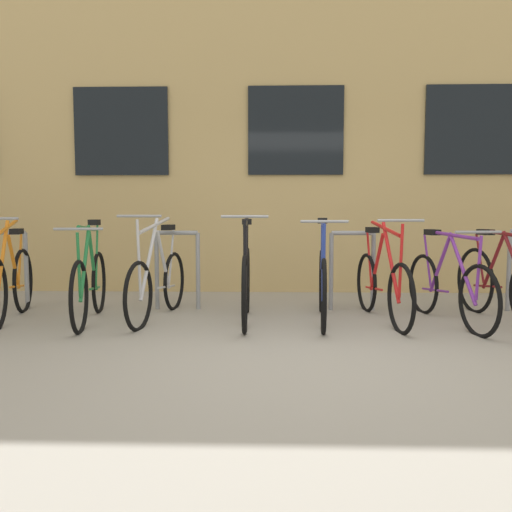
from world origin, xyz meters
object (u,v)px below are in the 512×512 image
(bicycle_silver, at_px, (158,282))
(bicycle_red, at_px, (382,284))
(bicycle_blue, at_px, (322,282))
(bicycle_green, at_px, (90,284))
(bicycle_maroon, at_px, (501,283))
(bicycle_black, at_px, (246,281))
(bicycle_purple, at_px, (448,286))
(bicycle_orange, at_px, (10,283))

(bicycle_silver, relative_size, bicycle_red, 1.00)
(bicycle_silver, relative_size, bicycle_blue, 0.98)
(bicycle_green, height_order, bicycle_blue, bicycle_blue)
(bicycle_green, bearing_deg, bicycle_red, 2.20)
(bicycle_silver, height_order, bicycle_green, bicycle_silver)
(bicycle_blue, xyz_separation_m, bicycle_maroon, (1.83, 0.02, -0.00))
(bicycle_red, height_order, bicycle_blue, bicycle_blue)
(bicycle_maroon, bearing_deg, bicycle_blue, -179.30)
(bicycle_black, height_order, bicycle_red, bicycle_black)
(bicycle_green, height_order, bicycle_purple, bicycle_green)
(bicycle_orange, xyz_separation_m, bicycle_green, (0.83, -0.00, -0.01))
(bicycle_red, bearing_deg, bicycle_orange, -178.34)
(bicycle_black, xyz_separation_m, bicycle_red, (1.40, 0.03, -0.03))
(bicycle_black, relative_size, bicycle_maroon, 1.01)
(bicycle_orange, distance_m, bicycle_green, 0.83)
(bicycle_silver, height_order, bicycle_blue, bicycle_silver)
(bicycle_black, bearing_deg, bicycle_purple, -1.70)
(bicycle_green, height_order, bicycle_red, bicycle_red)
(bicycle_orange, height_order, bicycle_maroon, bicycle_orange)
(bicycle_silver, xyz_separation_m, bicycle_green, (-0.66, -0.17, 0.00))
(bicycle_orange, relative_size, bicycle_maroon, 0.96)
(bicycle_purple, height_order, bicycle_blue, bicycle_blue)
(bicycle_blue, height_order, bicycle_maroon, bicycle_blue)
(bicycle_orange, xyz_separation_m, bicycle_purple, (4.46, 0.02, -0.02))
(bicycle_orange, bearing_deg, bicycle_black, 1.79)
(bicycle_green, xyz_separation_m, bicycle_blue, (2.38, 0.10, 0.01))
(bicycle_orange, bearing_deg, bicycle_red, 1.66)
(bicycle_silver, bearing_deg, bicycle_purple, -2.86)
(bicycle_silver, relative_size, bicycle_green, 1.03)
(bicycle_black, bearing_deg, bicycle_maroon, 1.02)
(bicycle_orange, xyz_separation_m, bicycle_blue, (3.21, 0.10, 0.00))
(bicycle_orange, bearing_deg, bicycle_silver, 6.25)
(bicycle_silver, distance_m, bicycle_green, 0.68)
(bicycle_orange, relative_size, bicycle_black, 0.96)
(bicycle_black, bearing_deg, bicycle_orange, -178.21)
(bicycle_black, distance_m, bicycle_purple, 2.04)
(bicycle_silver, xyz_separation_m, bicycle_purple, (2.97, -0.15, -0.01))
(bicycle_silver, distance_m, bicycle_red, 2.33)
(bicycle_silver, xyz_separation_m, bicycle_blue, (1.72, -0.06, 0.01))
(bicycle_maroon, bearing_deg, bicycle_purple, -169.47)
(bicycle_black, relative_size, bicycle_red, 1.01)
(bicycle_red, bearing_deg, bicycle_black, -178.57)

